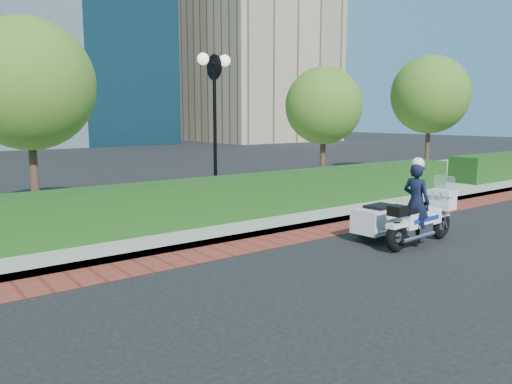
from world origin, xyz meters
TOP-DOWN VIEW (x-y plane):
  - ground at (0.00, 0.00)m, footprint 120.00×120.00m
  - brick_strip at (0.00, 1.50)m, footprint 60.00×1.00m
  - sidewalk at (0.00, 6.00)m, footprint 60.00×8.00m
  - hedge_main at (0.00, 3.60)m, footprint 18.00×1.20m
  - lamppost at (1.00, 5.20)m, footprint 1.02×0.70m
  - tree_b at (-3.50, 6.50)m, footprint 3.20×3.20m
  - tree_c at (6.50, 6.50)m, footprint 2.80×2.80m
  - tree_d at (13.00, 6.50)m, footprint 3.40×3.40m
  - tower_right at (28.00, 38.00)m, footprint 14.00×12.00m
  - police_motorcycle at (2.22, -0.28)m, footprint 2.29×1.62m

SIDE VIEW (x-z plane):
  - ground at x=0.00m, z-range 0.00..0.00m
  - brick_strip at x=0.00m, z-range 0.00..0.01m
  - sidewalk at x=0.00m, z-range 0.00..0.15m
  - police_motorcycle at x=2.22m, z-range -0.29..1.56m
  - hedge_main at x=0.00m, z-range 0.15..1.15m
  - lamppost at x=1.00m, z-range 0.85..5.06m
  - tree_c at x=6.50m, z-range 0.90..5.20m
  - tree_b at x=-3.50m, z-range 0.99..5.88m
  - tree_d at x=13.00m, z-range 1.03..6.19m
  - tower_right at x=28.00m, z-range 0.00..28.00m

